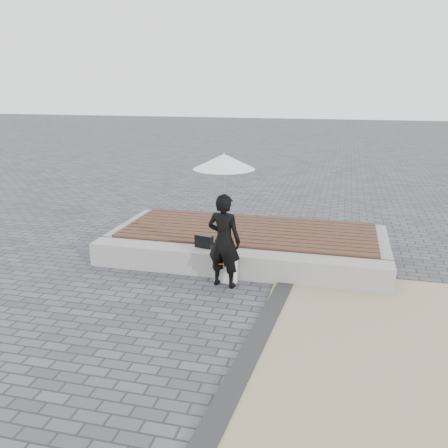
{
  "coord_description": "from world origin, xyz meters",
  "views": [
    {
      "loc": [
        1.64,
        -5.56,
        3.02
      ],
      "look_at": [
        -0.05,
        1.13,
        1.0
      ],
      "focal_mm": 38.29,
      "sensor_mm": 36.0,
      "label": 1
    }
  ],
  "objects_px": {
    "parasol": "(224,161)",
    "woman": "(224,241)",
    "canvas_tote": "(226,271)",
    "handbag": "(204,241)",
    "seating_ledge": "(234,263)"
  },
  "relations": [
    {
      "from": "seating_ledge",
      "to": "woman",
      "type": "bearing_deg",
      "value": -96.5
    },
    {
      "from": "parasol",
      "to": "handbag",
      "type": "relative_size",
      "value": 3.76
    },
    {
      "from": "woman",
      "to": "canvas_tote",
      "type": "distance_m",
      "value": 0.57
    },
    {
      "from": "handbag",
      "to": "canvas_tote",
      "type": "distance_m",
      "value": 0.71
    },
    {
      "from": "woman",
      "to": "parasol",
      "type": "relative_size",
      "value": 1.27
    },
    {
      "from": "parasol",
      "to": "woman",
      "type": "bearing_deg",
      "value": -81.12
    },
    {
      "from": "canvas_tote",
      "to": "woman",
      "type": "bearing_deg",
      "value": -79.25
    },
    {
      "from": "seating_ledge",
      "to": "canvas_tote",
      "type": "height_order",
      "value": "seating_ledge"
    },
    {
      "from": "seating_ledge",
      "to": "woman",
      "type": "xyz_separation_m",
      "value": [
        -0.05,
        -0.47,
        0.53
      ]
    },
    {
      "from": "parasol",
      "to": "canvas_tote",
      "type": "distance_m",
      "value": 1.77
    },
    {
      "from": "woman",
      "to": "canvas_tote",
      "type": "relative_size",
      "value": 4.11
    },
    {
      "from": "handbag",
      "to": "canvas_tote",
      "type": "bearing_deg",
      "value": -26.36
    },
    {
      "from": "handbag",
      "to": "canvas_tote",
      "type": "xyz_separation_m",
      "value": [
        0.48,
        -0.41,
        -0.33
      ]
    },
    {
      "from": "handbag",
      "to": "seating_ledge",
      "type": "bearing_deg",
      "value": 6.15
    },
    {
      "from": "parasol",
      "to": "canvas_tote",
      "type": "relative_size",
      "value": 3.25
    }
  ]
}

